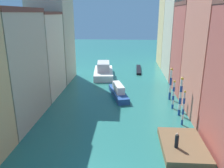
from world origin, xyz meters
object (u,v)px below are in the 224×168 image
person_on_dock (177,141)px  vaporetto_white (103,71)px  waterfront_dock (183,146)px  mooring_pole_1 (181,96)px  motorboat_0 (118,92)px  mooring_pole_2 (173,94)px  mooring_pole_3 (171,84)px  mooring_pole_0 (183,108)px  gondola_black (139,70)px

person_on_dock → vaporetto_white: size_ratio=0.15×
waterfront_dock → mooring_pole_1: mooring_pole_1 is taller
mooring_pole_1 → motorboat_0: size_ratio=0.65×
mooring_pole_2 → mooring_pole_3: mooring_pole_3 is taller
vaporetto_white → motorboat_0: bearing=-73.2°
mooring_pole_0 → motorboat_0: bearing=130.9°
person_on_dock → vaporetto_white: 28.48m
mooring_pole_2 → vaporetto_white: size_ratio=0.41×
mooring_pole_0 → gondola_black: bearing=98.5°
mooring_pole_0 → mooring_pole_2: (-0.22, 4.83, -0.10)m
person_on_dock → mooring_pole_1: size_ratio=0.29×
mooring_pole_2 → gondola_black: 21.88m
mooring_pole_1 → mooring_pole_2: (-0.43, 2.17, -0.53)m
person_on_dock → waterfront_dock: bearing=44.0°
mooring_pole_1 → mooring_pole_3: (-0.25, 5.63, -0.08)m
waterfront_dock → mooring_pole_2: (0.84, 9.92, 1.74)m
person_on_dock → gondola_black: (-2.06, 32.19, -1.12)m
waterfront_dock → motorboat_0: (-6.80, 14.18, 0.43)m
mooring_pole_3 → mooring_pole_1: bearing=-87.5°
vaporetto_white → motorboat_0: 12.40m
mooring_pole_0 → mooring_pole_1: 2.70m
mooring_pole_0 → vaporetto_white: (-11.45, 20.95, -1.09)m
mooring_pole_2 → gondola_black: size_ratio=0.48×
motorboat_0 → person_on_dock: bearing=-68.2°
person_on_dock → motorboat_0: bearing=111.8°
mooring_pole_0 → vaporetto_white: size_ratio=0.44×
mooring_pole_3 → person_on_dock: bearing=-97.4°
motorboat_0 → mooring_pole_1: bearing=-38.5°
mooring_pole_3 → vaporetto_white: (-11.41, 12.66, -1.43)m
mooring_pole_3 → vaporetto_white: size_ratio=0.50×
mooring_pole_3 → gondola_black: 18.58m
mooring_pole_0 → motorboat_0: (-7.86, 9.09, -1.41)m
mooring_pole_0 → vaporetto_white: bearing=118.6°
person_on_dock → mooring_pole_2: mooring_pole_2 is taller
mooring_pole_2 → vaporetto_white: bearing=124.9°
person_on_dock → mooring_pole_2: bearing=81.3°
person_on_dock → mooring_pole_3: 14.33m
motorboat_0 → gondola_black: bearing=77.1°
person_on_dock → mooring_pole_1: (2.08, 8.53, 1.25)m
mooring_pole_1 → vaporetto_white: 21.75m
waterfront_dock → vaporetto_white: (-10.39, 26.04, 0.75)m
waterfront_dock → gondola_black: bearing=95.2°
waterfront_dock → mooring_pole_3: bearing=85.6°
mooring_pole_2 → gondola_black: mooring_pole_2 is taller
mooring_pole_2 → motorboat_0: 8.84m
person_on_dock → mooring_pole_2: 10.85m
mooring_pole_1 → vaporetto_white: mooring_pole_1 is taller
waterfront_dock → person_on_dock: size_ratio=4.15×
person_on_dock → mooring_pole_0: size_ratio=0.35×
mooring_pole_0 → mooring_pole_3: size_ratio=0.87×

